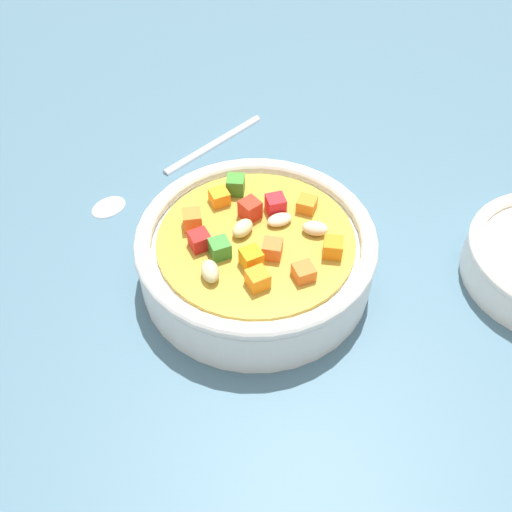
{
  "coord_description": "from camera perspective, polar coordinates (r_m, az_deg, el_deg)",
  "views": [
    {
      "loc": [
        13.86,
        -26.87,
        35.74
      ],
      "look_at": [
        0.0,
        0.0,
        2.3
      ],
      "focal_mm": 42.08,
      "sensor_mm": 36.0,
      "label": 1
    }
  ],
  "objects": [
    {
      "name": "ground_plane",
      "position": [
        0.48,
        0.0,
        -2.67
      ],
      "size": [
        140.0,
        140.0,
        2.0
      ],
      "primitive_type": "cube",
      "color": "#42667A"
    },
    {
      "name": "spoon",
      "position": [
        0.56,
        -8.5,
        8.14
      ],
      "size": [
        7.51,
        19.56,
        0.87
      ],
      "rotation": [
        0.0,
        0.0,
        4.41
      ],
      "color": "silver",
      "rests_on": "ground_plane"
    },
    {
      "name": "soup_bowl_main",
      "position": [
        0.45,
        -0.0,
        0.28
      ],
      "size": [
        17.76,
        17.76,
        5.71
      ],
      "color": "white",
      "rests_on": "ground_plane"
    }
  ]
}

